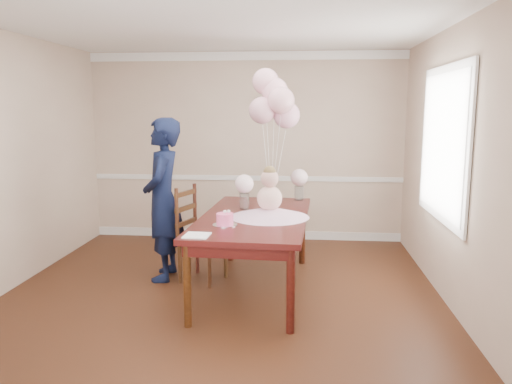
% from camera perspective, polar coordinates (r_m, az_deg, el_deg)
% --- Properties ---
extents(floor, '(4.50, 5.00, 0.00)m').
position_cam_1_polar(floor, '(5.11, -4.33, -12.37)').
color(floor, black).
rests_on(floor, ground).
extents(ceiling, '(4.50, 5.00, 0.02)m').
position_cam_1_polar(ceiling, '(4.81, -4.76, 19.05)').
color(ceiling, white).
rests_on(ceiling, wall_back).
extents(wall_back, '(4.50, 0.02, 2.70)m').
position_cam_1_polar(wall_back, '(7.24, -1.18, 5.15)').
color(wall_back, tan).
rests_on(wall_back, floor).
extents(wall_front, '(4.50, 0.02, 2.70)m').
position_cam_1_polar(wall_front, '(2.38, -14.78, -4.21)').
color(wall_front, tan).
rests_on(wall_front, floor).
extents(wall_right, '(0.02, 5.00, 2.70)m').
position_cam_1_polar(wall_right, '(4.92, 22.28, 2.37)').
color(wall_right, tan).
rests_on(wall_right, floor).
extents(chair_rail_trim, '(4.50, 0.02, 0.07)m').
position_cam_1_polar(chair_rail_trim, '(7.28, -1.17, 1.61)').
color(chair_rail_trim, silver).
rests_on(chair_rail_trim, wall_back).
extents(crown_molding, '(4.50, 0.02, 0.12)m').
position_cam_1_polar(crown_molding, '(7.24, -1.22, 15.29)').
color(crown_molding, white).
rests_on(crown_molding, wall_back).
extents(baseboard_trim, '(4.50, 0.02, 0.12)m').
position_cam_1_polar(baseboard_trim, '(7.44, -1.15, -4.81)').
color(baseboard_trim, silver).
rests_on(baseboard_trim, floor).
extents(window_frame, '(0.02, 1.66, 1.56)m').
position_cam_1_polar(window_frame, '(5.37, 20.65, 5.16)').
color(window_frame, white).
rests_on(window_frame, wall_right).
extents(window_blinds, '(0.01, 1.50, 1.40)m').
position_cam_1_polar(window_blinds, '(5.37, 20.46, 5.17)').
color(window_blinds, white).
rests_on(window_blinds, wall_right).
extents(dining_table_top, '(1.18, 2.20, 0.05)m').
position_cam_1_polar(dining_table_top, '(5.19, -0.16, -2.97)').
color(dining_table_top, black).
rests_on(dining_table_top, table_leg_fl).
extents(table_apron, '(1.07, 2.09, 0.11)m').
position_cam_1_polar(table_apron, '(5.21, -0.16, -3.83)').
color(table_apron, black).
rests_on(table_apron, table_leg_fl).
extents(table_leg_fl, '(0.08, 0.08, 0.75)m').
position_cam_1_polar(table_leg_fl, '(4.46, -7.86, -10.56)').
color(table_leg_fl, black).
rests_on(table_leg_fl, floor).
extents(table_leg_fr, '(0.08, 0.08, 0.75)m').
position_cam_1_polar(table_leg_fr, '(4.31, 3.98, -11.21)').
color(table_leg_fr, black).
rests_on(table_leg_fr, floor).
extents(table_leg_bl, '(0.08, 0.08, 0.75)m').
position_cam_1_polar(table_leg_bl, '(6.31, -2.94, -4.49)').
color(table_leg_bl, black).
rests_on(table_leg_bl, floor).
extents(table_leg_br, '(0.08, 0.08, 0.75)m').
position_cam_1_polar(table_leg_br, '(6.20, 5.31, -4.76)').
color(table_leg_br, black).
rests_on(table_leg_br, floor).
extents(baby_skirt, '(0.86, 0.86, 0.11)m').
position_cam_1_polar(baby_skirt, '(5.10, 1.55, -2.27)').
color(baby_skirt, '#D89FC2').
rests_on(baby_skirt, dining_table_top).
extents(baby_torso, '(0.26, 0.26, 0.26)m').
position_cam_1_polar(baby_torso, '(5.07, 1.55, -0.72)').
color(baby_torso, pink).
rests_on(baby_torso, baby_skirt).
extents(baby_head, '(0.18, 0.18, 0.18)m').
position_cam_1_polar(baby_head, '(5.04, 1.57, 1.56)').
color(baby_head, tan).
rests_on(baby_head, baby_torso).
extents(baby_hair, '(0.13, 0.13, 0.13)m').
position_cam_1_polar(baby_hair, '(5.03, 1.57, 2.29)').
color(baby_hair, brown).
rests_on(baby_hair, baby_head).
extents(cake_platter, '(0.25, 0.25, 0.01)m').
position_cam_1_polar(cake_platter, '(4.76, -3.57, -3.77)').
color(cake_platter, silver).
rests_on(cake_platter, dining_table_top).
extents(birthday_cake, '(0.17, 0.17, 0.11)m').
position_cam_1_polar(birthday_cake, '(4.74, -3.57, -3.08)').
color(birthday_cake, '#FF5094').
rests_on(birthday_cake, cake_platter).
extents(cake_flower_a, '(0.03, 0.03, 0.03)m').
position_cam_1_polar(cake_flower_a, '(4.73, -3.58, -2.26)').
color(cake_flower_a, white).
rests_on(cake_flower_a, birthday_cake).
extents(cake_flower_b, '(0.03, 0.03, 0.03)m').
position_cam_1_polar(cake_flower_b, '(4.74, -3.15, -2.22)').
color(cake_flower_b, silver).
rests_on(cake_flower_b, birthday_cake).
extents(rose_vase_near, '(0.11, 0.11, 0.17)m').
position_cam_1_polar(rose_vase_near, '(5.50, -1.34, -1.05)').
color(rose_vase_near, silver).
rests_on(rose_vase_near, dining_table_top).
extents(roses_near, '(0.20, 0.20, 0.20)m').
position_cam_1_polar(roses_near, '(5.47, -1.35, 0.94)').
color(roses_near, '#F4CDD2').
rests_on(roses_near, rose_vase_near).
extents(rose_vase_far, '(0.11, 0.11, 0.17)m').
position_cam_1_polar(rose_vase_far, '(6.02, 4.94, -0.16)').
color(rose_vase_far, silver).
rests_on(rose_vase_far, dining_table_top).
extents(roses_far, '(0.20, 0.20, 0.20)m').
position_cam_1_polar(roses_far, '(5.99, 4.97, 1.66)').
color(roses_far, beige).
rests_on(roses_far, rose_vase_far).
extents(napkin, '(0.23, 0.23, 0.01)m').
position_cam_1_polar(napkin, '(4.39, -6.77, -4.95)').
color(napkin, white).
rests_on(napkin, dining_table_top).
extents(balloon_weight, '(0.05, 0.05, 0.02)m').
position_cam_1_polar(balloon_weight, '(5.74, 1.75, -1.37)').
color(balloon_weight, silver).
rests_on(balloon_weight, dining_table_top).
extents(balloon_a, '(0.30, 0.30, 0.30)m').
position_cam_1_polar(balloon_a, '(5.65, 0.71, 9.31)').
color(balloon_a, '#D99AA9').
rests_on(balloon_a, balloon_ribbon_a).
extents(balloon_b, '(0.30, 0.30, 0.30)m').
position_cam_1_polar(balloon_b, '(5.58, 2.86, 10.40)').
color(balloon_b, '#F5ADBA').
rests_on(balloon_b, balloon_ribbon_b).
extents(balloon_c, '(0.30, 0.30, 0.30)m').
position_cam_1_polar(balloon_c, '(5.75, 2.15, 11.45)').
color(balloon_c, '#FFB4C5').
rests_on(balloon_c, balloon_ribbon_c).
extents(balloon_d, '(0.30, 0.30, 0.30)m').
position_cam_1_polar(balloon_d, '(5.79, 1.10, 12.51)').
color(balloon_d, '#F9B0C1').
rests_on(balloon_d, balloon_ribbon_d).
extents(balloon_e, '(0.30, 0.30, 0.30)m').
position_cam_1_polar(balloon_e, '(5.71, 3.52, 8.76)').
color(balloon_e, '#EDA8C2').
rests_on(balloon_e, balloon_ribbon_e).
extents(balloon_ribbon_a, '(0.10, 0.01, 0.90)m').
position_cam_1_polar(balloon_ribbon_a, '(5.68, 1.23, 3.12)').
color(balloon_ribbon_a, white).
rests_on(balloon_ribbon_a, balloon_weight).
extents(balloon_ribbon_b, '(0.11, 0.06, 1.00)m').
position_cam_1_polar(balloon_ribbon_b, '(5.64, 2.29, 3.61)').
color(balloon_ribbon_b, white).
rests_on(balloon_ribbon_b, balloon_weight).
extents(balloon_ribbon_c, '(0.03, 0.10, 1.11)m').
position_cam_1_polar(balloon_ribbon_c, '(5.72, 1.94, 4.24)').
color(balloon_ribbon_c, white).
rests_on(balloon_ribbon_c, balloon_weight).
extents(balloon_ribbon_d, '(0.08, 0.12, 1.22)m').
position_cam_1_polar(balloon_ribbon_d, '(5.73, 1.42, 4.79)').
color(balloon_ribbon_d, white).
rests_on(balloon_ribbon_d, balloon_weight).
extents(balloon_ribbon_e, '(0.15, 0.07, 0.83)m').
position_cam_1_polar(balloon_ribbon_e, '(5.71, 2.62, 2.88)').
color(balloon_ribbon_e, white).
rests_on(balloon_ribbon_e, balloon_weight).
extents(dining_chair_seat, '(0.58, 0.58, 0.05)m').
position_cam_1_polar(dining_chair_seat, '(5.58, -6.11, -5.44)').
color(dining_chair_seat, '#35180E').
rests_on(dining_chair_seat, chair_leg_fl).
extents(chair_leg_fl, '(0.05, 0.05, 0.45)m').
position_cam_1_polar(chair_leg_fl, '(5.59, -8.70, -8.07)').
color(chair_leg_fl, '#331B0D').
rests_on(chair_leg_fl, floor).
extents(chair_leg_fr, '(0.05, 0.05, 0.45)m').
position_cam_1_polar(chair_leg_fr, '(5.40, -5.34, -8.62)').
color(chair_leg_fr, '#361A0E').
rests_on(chair_leg_fr, floor).
extents(chair_leg_bl, '(0.05, 0.05, 0.45)m').
position_cam_1_polar(chair_leg_bl, '(5.89, -6.72, -7.10)').
color(chair_leg_bl, '#39140F').
rests_on(chair_leg_bl, floor).
extents(chair_leg_br, '(0.05, 0.05, 0.45)m').
position_cam_1_polar(chair_leg_br, '(5.72, -3.48, -7.58)').
color(chair_leg_br, '#3C2210').
rests_on(chair_leg_br, floor).
extents(chair_back_post_l, '(0.05, 0.05, 0.58)m').
position_cam_1_polar(chair_back_post_l, '(5.46, -9.03, -2.59)').
color(chair_back_post_l, '#391C0F').
rests_on(chair_back_post_l, dining_chair_seat).
extents(chair_back_post_r, '(0.05, 0.05, 0.58)m').
position_cam_1_polar(chair_back_post_r, '(5.77, -7.00, -1.89)').
color(chair_back_post_r, '#35160E').
rests_on(chair_back_post_r, dining_chair_seat).
extents(chair_slat_low, '(0.16, 0.40, 0.05)m').
position_cam_1_polar(chair_slat_low, '(5.64, -7.96, -3.47)').
color(chair_slat_low, '#391E0F').
rests_on(chair_slat_low, dining_chair_seat).
extents(chair_slat_mid, '(0.16, 0.40, 0.05)m').
position_cam_1_polar(chair_slat_mid, '(5.61, -8.00, -1.81)').
color(chair_slat_mid, '#371F0F').
rests_on(chair_slat_mid, dining_chair_seat).
extents(chair_slat_top, '(0.16, 0.40, 0.05)m').
position_cam_1_polar(chair_slat_top, '(5.58, -8.04, -0.14)').
color(chair_slat_top, '#3A2110').
rests_on(chair_slat_top, dining_chair_seat).
extents(woman, '(0.49, 0.69, 1.81)m').
position_cam_1_polar(woman, '(5.63, -10.58, -0.85)').
color(woman, black).
rests_on(woman, floor).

